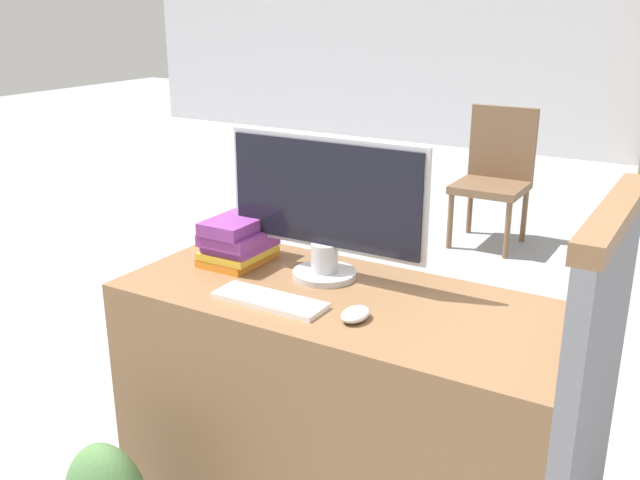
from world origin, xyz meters
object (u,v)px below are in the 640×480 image
Objects in this scene: book_stack at (239,240)px; monitor at (325,205)px; mouse at (355,314)px; keyboard at (270,300)px; far_chair at (495,171)px.

monitor is at bearing 5.45° from book_stack.
mouse is (0.23, -0.23, -0.21)m from monitor.
keyboard is 0.36m from book_stack.
monitor is at bearing -68.77° from far_chair.
book_stack is (-0.53, 0.20, 0.06)m from mouse.
monitor is 0.73× the size of far_chair.
mouse is 3.06m from far_chair.
keyboard is (-0.03, -0.25, -0.22)m from monitor.
book_stack is at bearing 159.48° from mouse.
far_chair reaches higher than keyboard.
monitor is 6.39× the size of mouse.
keyboard is at bearing -97.30° from monitor.
book_stack is at bearing 140.39° from keyboard.
keyboard is 3.24× the size of mouse.
far_chair is at bearing 96.64° from monitor.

